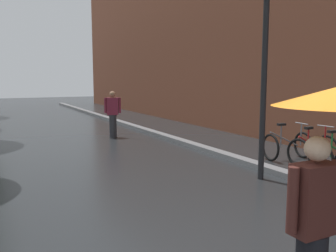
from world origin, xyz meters
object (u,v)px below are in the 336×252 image
at_px(street_lamp_post, 264,65).
at_px(pedestrian_walking_midground, 113,113).
at_px(parked_bicycle_3, 287,145).
at_px(parked_bicycle_2, 313,150).

distance_m(street_lamp_post, pedestrian_walking_midground, 6.84).
height_order(parked_bicycle_3, pedestrian_walking_midground, pedestrian_walking_midground).
xyz_separation_m(parked_bicycle_2, parked_bicycle_3, (-0.09, 0.75, 0.00)).
bearing_deg(pedestrian_walking_midground, parked_bicycle_2, -64.56).
bearing_deg(parked_bicycle_3, pedestrian_walking_midground, 117.64).
relative_size(parked_bicycle_3, pedestrian_walking_midground, 0.70).
height_order(street_lamp_post, pedestrian_walking_midground, street_lamp_post).
bearing_deg(street_lamp_post, parked_bicycle_2, 10.40).
relative_size(parked_bicycle_2, parked_bicycle_3, 0.96).
distance_m(parked_bicycle_3, pedestrian_walking_midground, 6.22).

